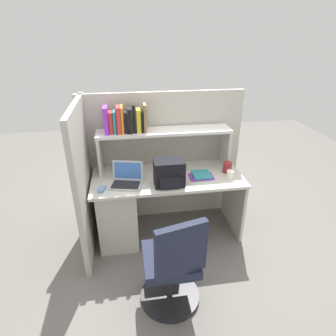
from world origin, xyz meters
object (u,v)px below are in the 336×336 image
computer_mouse (102,189)px  paper_cup (230,175)px  laptop (127,180)px  backpack (169,173)px  snack_canister (227,167)px  office_chair (173,269)px

computer_mouse → paper_cup: 1.32m
computer_mouse → paper_cup: bearing=17.6°
laptop → computer_mouse: (-0.24, -0.10, -0.03)m
laptop → paper_cup: (1.08, -0.04, -0.01)m
paper_cup → backpack: bearing=-176.8°
backpack → paper_cup: 0.66m
paper_cup → computer_mouse: bearing=-177.5°
snack_canister → office_chair: 1.30m
computer_mouse → office_chair: (0.57, -0.77, -0.35)m
computer_mouse → office_chair: office_chair is taller
backpack → computer_mouse: 0.68m
snack_canister → office_chair: (-0.77, -0.97, -0.39)m
office_chair → snack_canister: bearing=-142.4°
backpack → office_chair: 0.92m
laptop → paper_cup: laptop is taller
laptop → office_chair: 1.01m
office_chair → laptop: bearing=-83.3°
backpack → computer_mouse: size_ratio=2.88×
laptop → backpack: backpack is taller
computer_mouse → snack_canister: bearing=23.4°
laptop → backpack: (0.42, -0.08, 0.08)m
office_chair → computer_mouse: bearing=-67.5°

